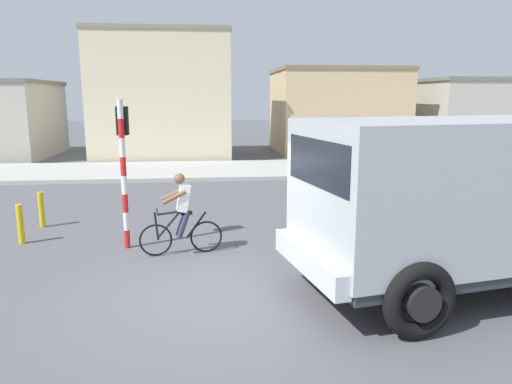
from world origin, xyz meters
TOP-DOWN VIEW (x-y plane):
  - ground_plane at (0.00, 0.00)m, footprint 120.00×120.00m
  - sidewalk_far at (0.00, 13.22)m, footprint 80.00×5.00m
  - truck_foreground at (4.03, -0.40)m, footprint 5.78×3.56m
  - cyclist at (-0.66, 2.01)m, footprint 1.72×0.54m
  - traffic_light_pole at (-1.87, 2.63)m, footprint 0.24×0.43m
  - car_red_near at (6.96, 6.20)m, footprint 4.32×2.78m
  - pedestrian_near_kerb at (4.39, 8.32)m, footprint 0.34×0.22m
  - bollard_near at (-4.29, 3.11)m, footprint 0.14×0.14m
  - bollard_far at (-4.29, 4.51)m, footprint 0.14×0.14m
  - building_mid_block at (-2.41, 18.73)m, footprint 7.15×5.68m
  - building_corner_right at (7.64, 20.93)m, footprint 7.28×6.71m
  - building_set_back at (18.49, 21.34)m, footprint 11.28×7.79m

SIDE VIEW (x-z plane):
  - ground_plane at x=0.00m, z-range 0.00..0.00m
  - sidewalk_far at x=0.00m, z-range 0.00..0.16m
  - bollard_near at x=-4.29m, z-range 0.00..0.90m
  - bollard_far at x=-4.29m, z-range 0.00..0.90m
  - car_red_near at x=6.96m, z-range 0.02..1.62m
  - pedestrian_near_kerb at x=4.39m, z-range 0.04..1.66m
  - cyclist at x=-0.66m, z-range 0.00..1.72m
  - truck_foreground at x=4.03m, z-range 0.22..3.12m
  - traffic_light_pole at x=-1.87m, z-range 0.47..3.67m
  - building_set_back at x=18.49m, z-range 0.00..4.32m
  - building_corner_right at x=7.64m, z-range 0.00..4.88m
  - building_mid_block at x=-2.41m, z-range 0.00..6.56m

